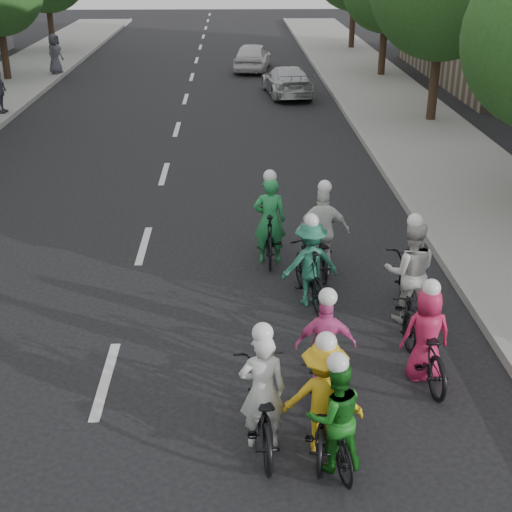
{
  "coord_description": "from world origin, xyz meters",
  "views": [
    {
      "loc": [
        1.92,
        -8.84,
        5.91
      ],
      "look_at": [
        2.27,
        2.15,
        1.0
      ],
      "focal_mm": 50.0,
      "sensor_mm": 36.0,
      "label": 1
    }
  ],
  "objects_px": {
    "cyclist_0": "(262,402)",
    "cyclist_1": "(334,422)",
    "cyclist_8": "(322,241)",
    "follow_car_lead": "(287,81)",
    "cyclist_2": "(323,406)",
    "cyclist_3": "(325,352)",
    "cyclist_6": "(408,282)",
    "spectator_2": "(55,54)",
    "cyclist_7": "(310,268)",
    "cyclist_4": "(424,341)",
    "follow_car_trail": "(253,57)",
    "cyclist_5": "(269,229)"
  },
  "relations": [
    {
      "from": "cyclist_0",
      "to": "cyclist_8",
      "type": "distance_m",
      "value": 5.21
    },
    {
      "from": "cyclist_0",
      "to": "cyclist_1",
      "type": "height_order",
      "value": "cyclist_0"
    },
    {
      "from": "cyclist_7",
      "to": "spectator_2",
      "type": "height_order",
      "value": "spectator_2"
    },
    {
      "from": "follow_car_lead",
      "to": "cyclist_6",
      "type": "bearing_deg",
      "value": 85.62
    },
    {
      "from": "cyclist_6",
      "to": "follow_car_lead",
      "type": "bearing_deg",
      "value": -80.78
    },
    {
      "from": "cyclist_4",
      "to": "cyclist_7",
      "type": "xyz_separation_m",
      "value": [
        -1.42,
        2.37,
        0.08
      ]
    },
    {
      "from": "cyclist_2",
      "to": "cyclist_1",
      "type": "bearing_deg",
      "value": 116.22
    },
    {
      "from": "follow_car_lead",
      "to": "cyclist_3",
      "type": "bearing_deg",
      "value": 80.92
    },
    {
      "from": "cyclist_1",
      "to": "cyclist_8",
      "type": "xyz_separation_m",
      "value": [
        0.5,
        5.49,
        0.05
      ]
    },
    {
      "from": "cyclist_6",
      "to": "cyclist_7",
      "type": "xyz_separation_m",
      "value": [
        -1.58,
        0.64,
        -0.02
      ]
    },
    {
      "from": "follow_car_trail",
      "to": "spectator_2",
      "type": "height_order",
      "value": "spectator_2"
    },
    {
      "from": "cyclist_2",
      "to": "spectator_2",
      "type": "distance_m",
      "value": 28.43
    },
    {
      "from": "cyclist_1",
      "to": "spectator_2",
      "type": "bearing_deg",
      "value": -82.05
    },
    {
      "from": "cyclist_0",
      "to": "cyclist_3",
      "type": "xyz_separation_m",
      "value": [
        0.93,
        1.14,
        0.01
      ]
    },
    {
      "from": "cyclist_3",
      "to": "follow_car_lead",
      "type": "distance_m",
      "value": 20.87
    },
    {
      "from": "cyclist_8",
      "to": "follow_car_trail",
      "type": "xyz_separation_m",
      "value": [
        -0.69,
        23.1,
        0.02
      ]
    },
    {
      "from": "cyclist_2",
      "to": "cyclist_8",
      "type": "distance_m",
      "value": 5.21
    },
    {
      "from": "cyclist_1",
      "to": "cyclist_2",
      "type": "distance_m",
      "value": 0.33
    },
    {
      "from": "cyclist_0",
      "to": "cyclist_1",
      "type": "bearing_deg",
      "value": 148.55
    },
    {
      "from": "cyclist_1",
      "to": "follow_car_trail",
      "type": "xyz_separation_m",
      "value": [
        -0.19,
        28.59,
        0.07
      ]
    },
    {
      "from": "cyclist_2",
      "to": "cyclist_5",
      "type": "bearing_deg",
      "value": -77.16
    },
    {
      "from": "cyclist_0",
      "to": "cyclist_4",
      "type": "xyz_separation_m",
      "value": [
        2.41,
        1.43,
        -0.0
      ]
    },
    {
      "from": "cyclist_6",
      "to": "cyclist_7",
      "type": "bearing_deg",
      "value": -14.83
    },
    {
      "from": "cyclist_2",
      "to": "cyclist_8",
      "type": "xyz_separation_m",
      "value": [
        0.6,
        5.17,
        0.04
      ]
    },
    {
      "from": "cyclist_8",
      "to": "follow_car_lead",
      "type": "bearing_deg",
      "value": -91.45
    },
    {
      "from": "cyclist_0",
      "to": "cyclist_6",
      "type": "bearing_deg",
      "value": -132.11
    },
    {
      "from": "cyclist_0",
      "to": "cyclist_1",
      "type": "relative_size",
      "value": 1.2
    },
    {
      "from": "cyclist_2",
      "to": "cyclist_6",
      "type": "height_order",
      "value": "cyclist_6"
    },
    {
      "from": "cyclist_6",
      "to": "cyclist_8",
      "type": "height_order",
      "value": "cyclist_6"
    },
    {
      "from": "cyclist_6",
      "to": "cyclist_8",
      "type": "relative_size",
      "value": 1.08
    },
    {
      "from": "cyclist_3",
      "to": "cyclist_2",
      "type": "bearing_deg",
      "value": 83.29
    },
    {
      "from": "follow_car_trail",
      "to": "cyclist_5",
      "type": "bearing_deg",
      "value": 97.61
    },
    {
      "from": "cyclist_6",
      "to": "spectator_2",
      "type": "xyz_separation_m",
      "value": [
        -11.1,
        23.57,
        0.36
      ]
    },
    {
      "from": "cyclist_2",
      "to": "cyclist_7",
      "type": "distance_m",
      "value": 3.95
    },
    {
      "from": "cyclist_7",
      "to": "cyclist_8",
      "type": "bearing_deg",
      "value": -116.72
    },
    {
      "from": "cyclist_6",
      "to": "cyclist_4",
      "type": "bearing_deg",
      "value": 91.97
    },
    {
      "from": "cyclist_3",
      "to": "follow_car_trail",
      "type": "height_order",
      "value": "cyclist_3"
    },
    {
      "from": "cyclist_1",
      "to": "cyclist_8",
      "type": "height_order",
      "value": "cyclist_8"
    },
    {
      "from": "cyclist_7",
      "to": "follow_car_lead",
      "type": "xyz_separation_m",
      "value": [
        0.91,
        18.19,
        -0.06
      ]
    },
    {
      "from": "cyclist_5",
      "to": "spectator_2",
      "type": "relative_size",
      "value": 1.07
    },
    {
      "from": "cyclist_3",
      "to": "cyclist_4",
      "type": "height_order",
      "value": "cyclist_3"
    },
    {
      "from": "cyclist_5",
      "to": "cyclist_7",
      "type": "relative_size",
      "value": 1.03
    },
    {
      "from": "cyclist_0",
      "to": "follow_car_lead",
      "type": "distance_m",
      "value": 22.07
    },
    {
      "from": "cyclist_0",
      "to": "cyclist_5",
      "type": "relative_size",
      "value": 1.01
    },
    {
      "from": "cyclist_3",
      "to": "cyclist_6",
      "type": "height_order",
      "value": "cyclist_6"
    },
    {
      "from": "cyclist_6",
      "to": "follow_car_trail",
      "type": "bearing_deg",
      "value": -78.44
    },
    {
      "from": "spectator_2",
      "to": "cyclist_7",
      "type": "bearing_deg",
      "value": -133.33
    },
    {
      "from": "cyclist_4",
      "to": "spectator_2",
      "type": "relative_size",
      "value": 1.11
    },
    {
      "from": "cyclist_0",
      "to": "spectator_2",
      "type": "height_order",
      "value": "spectator_2"
    },
    {
      "from": "cyclist_5",
      "to": "cyclist_8",
      "type": "relative_size",
      "value": 1.02
    }
  ]
}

